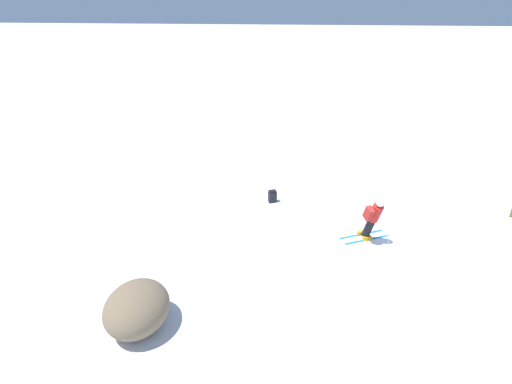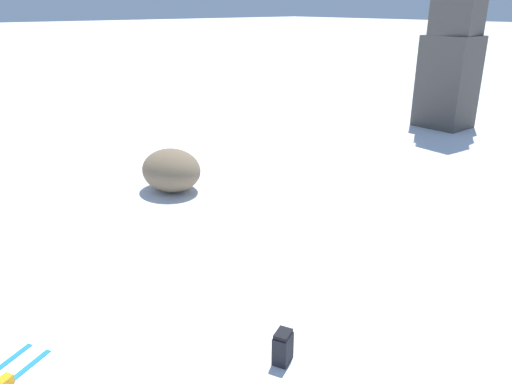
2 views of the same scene
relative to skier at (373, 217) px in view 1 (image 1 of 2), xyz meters
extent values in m
plane|color=white|center=(0.10, 0.13, -0.94)|extent=(300.00, 300.00, 0.00)
cube|color=#1E7AC6|center=(0.16, 0.05, -0.93)|extent=(0.85, 1.51, 0.01)
cube|color=#1E7AC6|center=(0.47, 0.22, -0.93)|extent=(0.85, 1.51, 0.01)
cube|color=orange|center=(0.16, 0.05, -0.87)|extent=(0.25, 0.31, 0.12)
cube|color=orange|center=(0.47, 0.22, -0.87)|extent=(0.25, 0.31, 0.12)
cylinder|color=black|center=(0.16, 0.05, -0.45)|extent=(0.57, 0.47, 0.82)
cylinder|color=red|center=(-0.05, -0.06, 0.20)|extent=(0.63, 0.55, 0.69)
sphere|color=tan|center=(-0.18, -0.13, 0.59)|extent=(0.35, 0.33, 0.28)
sphere|color=silver|center=(-0.19, -0.13, 0.62)|extent=(0.40, 0.37, 0.32)
cube|color=#AD231E|center=(-0.18, 0.16, 0.23)|extent=(0.45, 0.35, 0.51)
cylinder|color=#B7B7BC|center=(-0.10, -0.42, -0.42)|extent=(0.25, 0.48, 1.05)
cylinder|color=#B7B7BC|center=(0.64, -0.03, -0.34)|extent=(0.99, 0.08, 1.20)
cube|color=black|center=(2.48, 3.46, -0.72)|extent=(0.33, 0.37, 0.44)
cube|color=black|center=(2.48, 3.46, -0.47)|extent=(0.29, 0.33, 0.06)
ellipsoid|color=#7A664C|center=(-4.67, 5.90, -0.36)|extent=(1.76, 1.50, 1.15)
camera|label=1|loc=(-11.52, 2.05, 6.14)|focal=28.00mm
camera|label=2|loc=(6.73, -0.57, 3.88)|focal=35.00mm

